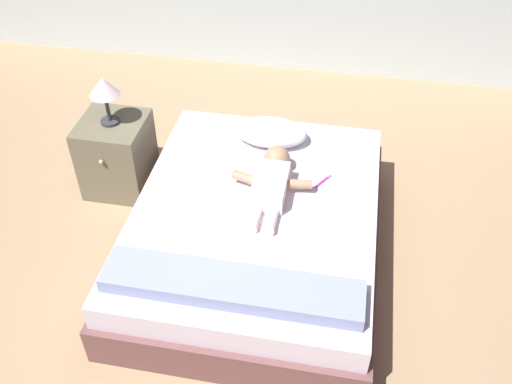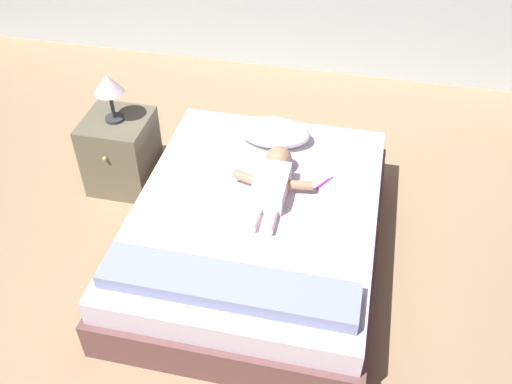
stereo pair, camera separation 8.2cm
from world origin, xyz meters
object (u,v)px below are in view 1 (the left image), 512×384
Objects in this scene: bed at (256,230)px; lamp at (104,89)px; baby at (272,181)px; toothbrush at (323,181)px; nightstand at (117,155)px; pillow at (271,132)px.

bed is 1.29m from lamp.
bed is at bearing -112.93° from baby.
bed is 0.51m from toothbrush.
toothbrush is at bearing -7.66° from lamp.
baby is (0.07, 0.15, 0.27)m from bed.
bed is at bearing -142.32° from toothbrush.
nightstand is 0.51m from lamp.
toothbrush is at bearing -42.34° from pillow.
toothbrush is 0.24× the size of nightstand.
toothbrush is (0.30, 0.13, -0.06)m from baby.
toothbrush is at bearing -7.66° from nightstand.
nightstand is at bearing -90.00° from lamp.
nightstand reaches higher than bed.
baby is 0.33m from toothbrush.
baby reaches higher than pillow.
bed is 3.86× the size of pillow.
lamp reaches higher than toothbrush.
baby is at bearing -15.78° from lamp.
lamp reaches higher than bed.
lamp reaches higher than baby.
toothbrush is at bearing 22.87° from baby.
nightstand is at bearing 155.90° from bed.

